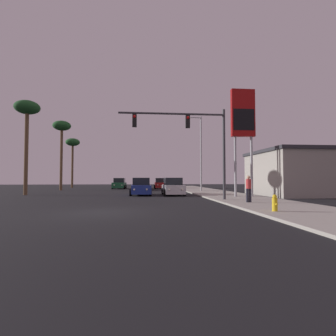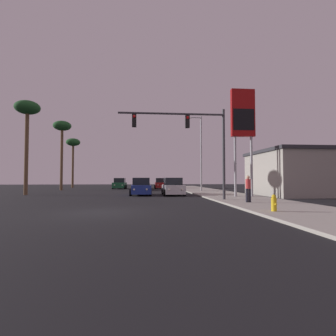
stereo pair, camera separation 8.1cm
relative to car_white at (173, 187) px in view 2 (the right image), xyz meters
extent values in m
plane|color=black|center=(-4.80, -12.41, -0.76)|extent=(120.00, 120.00, 0.00)
cube|color=#9E998E|center=(4.70, -2.41, -0.70)|extent=(5.00, 60.00, 0.12)
cube|color=gray|center=(13.20, -1.34, 1.24)|extent=(10.00, 8.00, 4.00)
cube|color=#2D2D33|center=(13.20, -1.34, 3.39)|extent=(10.30, 8.30, 0.30)
cube|color=silver|center=(0.00, -0.04, -0.18)|extent=(1.88, 4.23, 0.80)
cube|color=black|center=(0.00, 0.11, 0.57)|extent=(1.64, 2.03, 0.70)
cylinder|color=black|center=(-0.90, -1.34, -0.44)|extent=(0.24, 0.64, 0.64)
cylinder|color=black|center=(0.90, -1.34, -0.44)|extent=(0.24, 0.64, 0.64)
cylinder|color=black|center=(-0.90, 1.27, -0.44)|extent=(0.24, 0.64, 0.64)
cylinder|color=black|center=(0.90, 1.27, -0.44)|extent=(0.24, 0.64, 0.64)
sphere|color=#F2EACC|center=(-0.56, -2.16, -0.13)|extent=(0.18, 0.18, 0.18)
sphere|color=#F2EACC|center=(0.56, -2.16, -0.13)|extent=(0.18, 0.18, 0.18)
cube|color=navy|center=(-3.10, 0.39, -0.18)|extent=(1.95, 4.26, 0.80)
cube|color=black|center=(-3.10, 0.54, 0.57)|extent=(1.67, 2.06, 0.70)
cylinder|color=black|center=(-4.00, -0.91, -0.44)|extent=(0.24, 0.64, 0.64)
cylinder|color=black|center=(-2.20, -0.91, -0.44)|extent=(0.24, 0.64, 0.64)
cylinder|color=black|center=(-4.00, 1.69, -0.44)|extent=(0.24, 0.64, 0.64)
cylinder|color=black|center=(-2.20, 1.69, -0.44)|extent=(0.24, 0.64, 0.64)
sphere|color=#F2EACC|center=(-3.66, -1.73, -0.13)|extent=(0.18, 0.18, 0.18)
sphere|color=#F2EACC|center=(-2.54, -1.73, -0.13)|extent=(0.18, 0.18, 0.18)
cube|color=#195933|center=(-6.64, 16.32, -0.18)|extent=(1.94, 4.26, 0.80)
cube|color=black|center=(-6.64, 16.47, 0.57)|extent=(1.67, 2.05, 0.70)
cylinder|color=black|center=(-7.54, 15.02, -0.44)|extent=(0.24, 0.64, 0.64)
cylinder|color=black|center=(-5.74, 15.02, -0.44)|extent=(0.24, 0.64, 0.64)
cylinder|color=black|center=(-7.54, 17.62, -0.44)|extent=(0.24, 0.64, 0.64)
cylinder|color=black|center=(-5.74, 17.62, -0.44)|extent=(0.24, 0.64, 0.64)
sphere|color=#F2EACC|center=(-7.19, 14.20, -0.13)|extent=(0.18, 0.18, 0.18)
sphere|color=#F2EACC|center=(-6.08, 14.20, -0.13)|extent=(0.18, 0.18, 0.18)
cube|color=black|center=(-3.08, 15.86, -0.18)|extent=(1.90, 4.24, 0.80)
cube|color=black|center=(-3.08, 16.01, 0.57)|extent=(1.65, 2.04, 0.70)
cylinder|color=black|center=(-3.98, 14.56, -0.44)|extent=(0.24, 0.64, 0.64)
cylinder|color=black|center=(-2.18, 14.56, -0.44)|extent=(0.24, 0.64, 0.64)
cylinder|color=black|center=(-3.98, 17.16, -0.44)|extent=(0.24, 0.64, 0.64)
cylinder|color=black|center=(-2.18, 17.16, -0.44)|extent=(0.24, 0.64, 0.64)
sphere|color=#F2EACC|center=(-3.64, 13.74, -0.13)|extent=(0.18, 0.18, 0.18)
sphere|color=#F2EACC|center=(-2.53, 13.74, -0.13)|extent=(0.18, 0.18, 0.18)
cube|color=slate|center=(-3.01, 10.86, -0.18)|extent=(1.93, 4.25, 0.80)
cube|color=black|center=(-3.01, 11.01, 0.57)|extent=(1.66, 2.05, 0.70)
cylinder|color=black|center=(-3.91, 9.56, -0.44)|extent=(0.24, 0.64, 0.64)
cylinder|color=black|center=(-2.11, 9.56, -0.44)|extent=(0.24, 0.64, 0.64)
cylinder|color=black|center=(-3.91, 12.16, -0.44)|extent=(0.24, 0.64, 0.64)
cylinder|color=black|center=(-2.11, 12.16, -0.44)|extent=(0.24, 0.64, 0.64)
sphere|color=#F2EACC|center=(-3.56, 8.74, -0.13)|extent=(0.18, 0.18, 0.18)
sphere|color=#F2EACC|center=(-2.45, 8.74, -0.13)|extent=(0.18, 0.18, 0.18)
cube|color=maroon|center=(-0.18, 16.44, -0.18)|extent=(1.86, 4.23, 0.80)
cube|color=black|center=(-0.18, 16.59, 0.57)|extent=(1.63, 2.02, 0.70)
cylinder|color=black|center=(-1.08, 15.14, -0.44)|extent=(0.24, 0.64, 0.64)
cylinder|color=black|center=(0.72, 15.14, -0.44)|extent=(0.24, 0.64, 0.64)
cylinder|color=black|center=(-1.08, 17.74, -0.44)|extent=(0.24, 0.64, 0.64)
cylinder|color=black|center=(0.72, 17.74, -0.44)|extent=(0.24, 0.64, 0.64)
sphere|color=#F2EACC|center=(-0.73, 14.32, -0.13)|extent=(0.18, 0.18, 0.18)
sphere|color=#F2EACC|center=(0.38, 14.32, -0.13)|extent=(0.18, 0.18, 0.18)
cylinder|color=#38383D|center=(2.95, -6.79, 2.61)|extent=(0.20, 0.20, 6.50)
cylinder|color=#38383D|center=(-0.82, -6.79, 5.46)|extent=(7.56, 0.14, 0.14)
cube|color=black|center=(0.31, -6.79, 4.91)|extent=(0.30, 0.24, 0.90)
sphere|color=red|center=(0.31, -6.93, 5.18)|extent=(0.20, 0.20, 0.20)
cube|color=black|center=(-3.47, -6.79, 4.91)|extent=(0.30, 0.24, 0.90)
sphere|color=red|center=(-3.47, -6.93, 5.18)|extent=(0.20, 0.20, 0.20)
cylinder|color=#99999E|center=(4.04, 5.78, 3.86)|extent=(0.18, 0.18, 9.00)
cylinder|color=#99999E|center=(3.34, 5.78, 8.21)|extent=(1.40, 0.10, 0.10)
ellipsoid|color=silver|center=(2.64, 5.78, 8.16)|extent=(0.50, 0.24, 0.20)
cylinder|color=#99999E|center=(4.78, -4.01, 1.86)|extent=(0.20, 0.20, 5.00)
cylinder|color=#99999E|center=(6.18, -4.01, 1.86)|extent=(0.20, 0.20, 5.00)
cube|color=#990C0C|center=(5.48, -4.01, 6.36)|extent=(2.00, 0.40, 4.00)
cube|color=black|center=(5.48, -4.22, 5.76)|extent=(1.80, 0.03, 1.80)
cylinder|color=gold|center=(3.16, -13.67, -0.34)|extent=(0.24, 0.24, 0.60)
sphere|color=gold|center=(3.16, -13.67, 0.02)|extent=(0.20, 0.20, 0.20)
cylinder|color=gold|center=(3.16, -13.84, -0.31)|extent=(0.08, 0.10, 0.08)
cylinder|color=#23232D|center=(3.67, -9.22, -0.22)|extent=(0.16, 0.16, 0.85)
cylinder|color=#23232D|center=(3.85, -9.22, -0.22)|extent=(0.16, 0.16, 0.85)
cylinder|color=#BF3333|center=(3.76, -9.22, 0.51)|extent=(0.32, 0.32, 0.60)
sphere|color=tan|center=(3.76, -9.22, 0.92)|extent=(0.22, 0.22, 0.22)
cylinder|color=brown|center=(-14.33, 1.59, 3.32)|extent=(0.36, 0.36, 8.16)
ellipsoid|color=#1E5123|center=(-14.33, 1.59, 7.88)|extent=(2.40, 2.40, 1.32)
cylinder|color=brown|center=(-14.05, 11.59, 3.42)|extent=(0.36, 0.36, 8.36)
ellipsoid|color=#1E5123|center=(-14.05, 11.59, 8.08)|extent=(2.40, 2.40, 1.32)
cylinder|color=brown|center=(-15.23, 21.59, 2.97)|extent=(0.36, 0.36, 7.47)
ellipsoid|color=#1E5123|center=(-15.23, 21.59, 7.19)|extent=(2.40, 2.40, 1.32)
camera|label=1|loc=(-2.78, -25.16, 0.85)|focal=28.00mm
camera|label=2|loc=(-2.70, -25.16, 0.85)|focal=28.00mm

